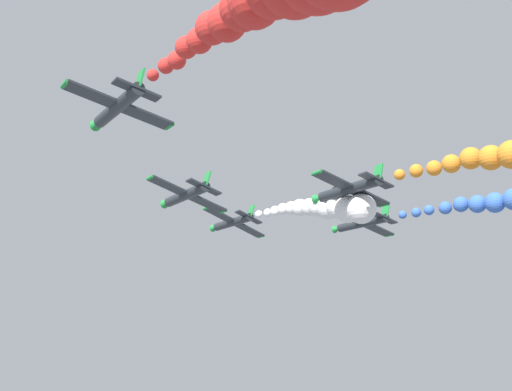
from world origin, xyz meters
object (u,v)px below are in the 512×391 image
Objects in this scene: airplane_right_inner at (361,223)px; airplane_right_outer at (117,107)px; airplane_lead at (232,222)px; airplane_left_outer at (348,189)px; airplane_left_inner at (186,195)px.

airplane_right_inner is 1.00× the size of airplane_right_outer.
airplane_lead is at bearing 44.13° from airplane_right_outer.
airplane_left_outer is (-13.49, -12.91, 0.28)m from airplane_right_inner.
airplane_right_outer reaches higher than airplane_lead.
airplane_right_inner is (26.26, 0.87, -0.41)m from airplane_left_inner.
airplane_lead is at bearing 43.28° from airplane_left_inner.
airplane_left_inner is at bearing -136.72° from airplane_lead.
airplane_left_outer reaches higher than airplane_right_inner.
airplane_right_outer reaches higher than airplane_left_outer.
airplane_left_inner is 26.28m from airplane_right_inner.
airplane_right_outer reaches higher than airplane_right_inner.
airplane_right_outer is at bearing -160.78° from airplane_right_inner.
airplane_right_outer is at bearing -135.87° from airplane_lead.
airplane_lead is 24.62m from airplane_left_outer.
airplane_right_outer is at bearing -135.00° from airplane_left_inner.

